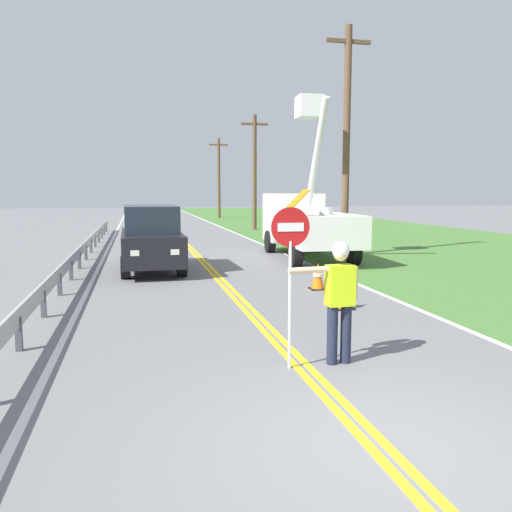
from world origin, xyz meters
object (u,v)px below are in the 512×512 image
stop_sign_paddle (290,251)px  traffic_cone_mid (318,277)px  utility_bucket_truck (305,220)px  utility_pole_mid (255,170)px  oncoming_suv_nearest (151,238)px  utility_pole_near (346,138)px  traffic_cone_lead (344,294)px  flagger_worker (339,294)px  utility_pole_far (219,177)px

stop_sign_paddle → traffic_cone_mid: 6.34m
utility_bucket_truck → utility_pole_mid: bearing=84.8°
oncoming_suv_nearest → utility_pole_near: bearing=17.6°
traffic_cone_lead → stop_sign_paddle: bearing=-123.5°
utility_bucket_truck → traffic_cone_mid: 6.83m
flagger_worker → stop_sign_paddle: 1.02m
utility_bucket_truck → traffic_cone_mid: (-1.80, -6.50, -1.10)m
utility_pole_mid → stop_sign_paddle: bearing=-101.8°
utility_pole_far → utility_bucket_truck: bearing=-92.6°
utility_pole_near → traffic_cone_mid: bearing=-117.8°
flagger_worker → traffic_cone_lead: size_ratio=2.61×
utility_pole_mid → traffic_cone_lead: size_ratio=10.79×
stop_sign_paddle → utility_pole_far: (5.68, 42.68, 2.25)m
utility_bucket_truck → utility_pole_near: 3.62m
flagger_worker → traffic_cone_lead: 3.75m
flagger_worker → traffic_cone_lead: (1.49, 3.36, -0.71)m
oncoming_suv_nearest → utility_pole_far: 33.68m
traffic_cone_mid → oncoming_suv_nearest: bearing=134.1°
flagger_worker → utility_pole_far: size_ratio=0.24×
stop_sign_paddle → utility_bucket_truck: bearing=70.6°
utility_pole_far → traffic_cone_mid: bearing=-95.0°
flagger_worker → utility_pole_near: size_ratio=0.21×
utility_bucket_truck → utility_pole_near: size_ratio=0.78×
utility_pole_far → traffic_cone_mid: 37.32m
utility_bucket_truck → utility_pole_near: bearing=6.4°
utility_bucket_truck → utility_pole_far: utility_pole_far is taller
utility_pole_mid → traffic_cone_lead: 24.06m
traffic_cone_lead → traffic_cone_mid: (0.22, 2.27, 0.00)m
flagger_worker → utility_bucket_truck: bearing=73.9°
utility_pole_mid → traffic_cone_lead: (-3.36, -23.54, -3.62)m
stop_sign_paddle → utility_pole_far: bearing=82.4°
traffic_cone_lead → traffic_cone_mid: bearing=84.6°
flagger_worker → utility_pole_far: utility_pole_far is taller
flagger_worker → traffic_cone_mid: (1.71, 5.64, -0.71)m
stop_sign_paddle → traffic_cone_lead: stop_sign_paddle is taller
flagger_worker → utility_bucket_truck: utility_bucket_truck is taller
traffic_cone_mid → stop_sign_paddle: bearing=-113.5°
utility_pole_far → flagger_worker: bearing=-96.6°
utility_pole_far → oncoming_suv_nearest: bearing=-102.6°
flagger_worker → traffic_cone_mid: size_ratio=2.61×
oncoming_suv_nearest → utility_pole_mid: 18.72m
oncoming_suv_nearest → traffic_cone_mid: oncoming_suv_nearest is taller
utility_pole_far → traffic_cone_mid: utility_pole_far is taller
stop_sign_paddle → utility_pole_far: 43.12m
utility_pole_near → utility_pole_mid: (-0.38, 14.58, -0.66)m
flagger_worker → utility_bucket_truck: 12.64m
utility_bucket_truck → oncoming_suv_nearest: 6.36m
flagger_worker → utility_pole_mid: utility_pole_mid is taller
utility_pole_mid → utility_pole_far: utility_pole_far is taller
stop_sign_paddle → traffic_cone_mid: bearing=66.5°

